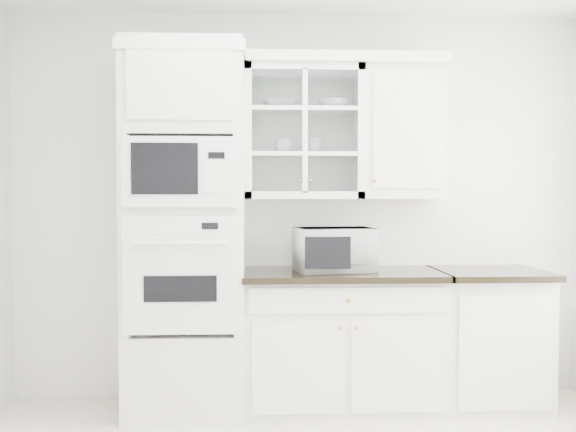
{
  "coord_description": "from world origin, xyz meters",
  "views": [
    {
      "loc": [
        -0.28,
        -2.81,
        1.43
      ],
      "look_at": [
        -0.1,
        1.05,
        1.3
      ],
      "focal_mm": 40.0,
      "sensor_mm": 36.0,
      "label": 1
    }
  ],
  "objects": [
    {
      "name": "room_shell",
      "position": [
        0.0,
        0.43,
        1.78
      ],
      "size": [
        4.0,
        3.5,
        2.7
      ],
      "color": "white",
      "rests_on": "ground"
    },
    {
      "name": "oven_column",
      "position": [
        -0.75,
        1.42,
        1.2
      ],
      "size": [
        0.76,
        0.68,
        2.4
      ],
      "color": "white",
      "rests_on": "ground"
    },
    {
      "name": "base_cabinet_run",
      "position": [
        0.28,
        1.45,
        0.46
      ],
      "size": [
        1.32,
        0.67,
        0.92
      ],
      "color": "white",
      "rests_on": "ground"
    },
    {
      "name": "extra_base_cabinet",
      "position": [
        1.28,
        1.45,
        0.46
      ],
      "size": [
        0.72,
        0.67,
        0.92
      ],
      "color": "white",
      "rests_on": "ground"
    },
    {
      "name": "upper_cabinet_glass",
      "position": [
        0.03,
        1.58,
        1.85
      ],
      "size": [
        0.8,
        0.33,
        0.9
      ],
      "color": "white",
      "rests_on": "room_shell"
    },
    {
      "name": "upper_cabinet_solid",
      "position": [
        0.71,
        1.58,
        1.85
      ],
      "size": [
        0.55,
        0.33,
        0.9
      ],
      "primitive_type": "cube",
      "color": "white",
      "rests_on": "room_shell"
    },
    {
      "name": "crown_molding",
      "position": [
        -0.07,
        1.56,
        2.33
      ],
      "size": [
        2.14,
        0.38,
        0.07
      ],
      "primitive_type": "cube",
      "color": "white",
      "rests_on": "room_shell"
    },
    {
      "name": "countertop_microwave",
      "position": [
        0.22,
        1.42,
        1.06
      ],
      "size": [
        0.56,
        0.49,
        0.29
      ],
      "primitive_type": "imported",
      "rotation": [
        0.0,
        0.0,
        3.31
      ],
      "color": "white",
      "rests_on": "base_cabinet_run"
    },
    {
      "name": "bowl_a",
      "position": [
        -0.13,
        1.58,
        2.04
      ],
      "size": [
        0.26,
        0.26,
        0.06
      ],
      "primitive_type": "imported",
      "rotation": [
        0.0,
        0.0,
        0.08
      ],
      "color": "white",
      "rests_on": "upper_cabinet_glass"
    },
    {
      "name": "bowl_b",
      "position": [
        0.24,
        1.57,
        2.04
      ],
      "size": [
        0.26,
        0.26,
        0.07
      ],
      "primitive_type": "imported",
      "rotation": [
        0.0,
        0.0,
        -0.28
      ],
      "color": "white",
      "rests_on": "upper_cabinet_glass"
    },
    {
      "name": "cup_a",
      "position": [
        -0.1,
        1.59,
        1.76
      ],
      "size": [
        0.12,
        0.12,
        0.09
      ],
      "primitive_type": "imported",
      "rotation": [
        0.0,
        0.0,
        0.03
      ],
      "color": "white",
      "rests_on": "upper_cabinet_glass"
    },
    {
      "name": "cup_b",
      "position": [
        0.1,
        1.58,
        1.76
      ],
      "size": [
        0.13,
        0.13,
        0.1
      ],
      "primitive_type": "imported",
      "rotation": [
        0.0,
        0.0,
        0.21
      ],
      "color": "white",
      "rests_on": "upper_cabinet_glass"
    }
  ]
}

